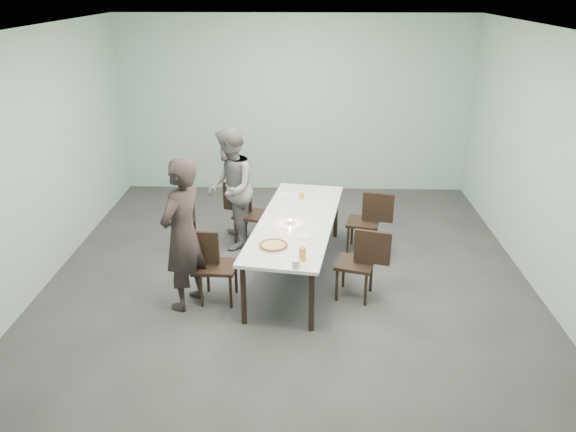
{
  "coord_description": "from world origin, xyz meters",
  "views": [
    {
      "loc": [
        0.18,
        -6.08,
        3.48
      ],
      "look_at": [
        0.0,
        -0.2,
        1.0
      ],
      "focal_mm": 35.0,
      "sensor_mm": 36.0,
      "label": 1
    }
  ],
  "objects_px": {
    "diner_far": "(230,189)",
    "beer_glass": "(302,254)",
    "table": "(297,224)",
    "diner_near": "(183,235)",
    "chair_far_right": "(369,218)",
    "side_plate": "(305,237)",
    "water_tumbler": "(296,264)",
    "chair_near_left": "(211,261)",
    "pizza": "(273,245)",
    "tealight": "(290,222)",
    "chair_near_right": "(362,259)",
    "amber_tumbler": "(301,196)",
    "chair_far_left": "(245,209)"
  },
  "relations": [
    {
      "from": "diner_far",
      "to": "beer_glass",
      "type": "bearing_deg",
      "value": 21.8
    },
    {
      "from": "table",
      "to": "diner_near",
      "type": "xyz_separation_m",
      "value": [
        -1.25,
        -0.77,
        0.19
      ]
    },
    {
      "from": "chair_far_right",
      "to": "side_plate",
      "type": "bearing_deg",
      "value": 66.59
    },
    {
      "from": "diner_near",
      "to": "water_tumbler",
      "type": "relative_size",
      "value": 19.65
    },
    {
      "from": "chair_near_left",
      "to": "chair_far_right",
      "type": "bearing_deg",
      "value": 37.62
    },
    {
      "from": "pizza",
      "to": "tealight",
      "type": "xyz_separation_m",
      "value": [
        0.17,
        0.66,
        0.0
      ]
    },
    {
      "from": "table",
      "to": "chair_far_right",
      "type": "distance_m",
      "value": 1.2
    },
    {
      "from": "pizza",
      "to": "chair_near_left",
      "type": "bearing_deg",
      "value": 170.85
    },
    {
      "from": "side_plate",
      "to": "water_tumbler",
      "type": "xyz_separation_m",
      "value": [
        -0.09,
        -0.75,
        0.04
      ]
    },
    {
      "from": "diner_far",
      "to": "chair_near_right",
      "type": "bearing_deg",
      "value": 44.88
    },
    {
      "from": "chair_near_right",
      "to": "amber_tumbler",
      "type": "xyz_separation_m",
      "value": [
        -0.72,
        1.28,
        0.29
      ]
    },
    {
      "from": "diner_near",
      "to": "chair_near_left",
      "type": "bearing_deg",
      "value": 138.16
    },
    {
      "from": "chair_far_left",
      "to": "chair_near_right",
      "type": "height_order",
      "value": "same"
    },
    {
      "from": "chair_near_left",
      "to": "diner_near",
      "type": "relative_size",
      "value": 0.49
    },
    {
      "from": "side_plate",
      "to": "beer_glass",
      "type": "height_order",
      "value": "beer_glass"
    },
    {
      "from": "chair_near_right",
      "to": "diner_near",
      "type": "height_order",
      "value": "diner_near"
    },
    {
      "from": "chair_near_left",
      "to": "diner_far",
      "type": "distance_m",
      "value": 1.53
    },
    {
      "from": "diner_far",
      "to": "water_tumbler",
      "type": "xyz_separation_m",
      "value": [
        0.94,
        -2.09,
        -0.05
      ]
    },
    {
      "from": "chair_far_right",
      "to": "diner_near",
      "type": "height_order",
      "value": "diner_near"
    },
    {
      "from": "chair_near_left",
      "to": "water_tumbler",
      "type": "relative_size",
      "value": 9.67
    },
    {
      "from": "chair_near_right",
      "to": "side_plate",
      "type": "relative_size",
      "value": 4.83
    },
    {
      "from": "diner_far",
      "to": "beer_glass",
      "type": "relative_size",
      "value": 11.3
    },
    {
      "from": "pizza",
      "to": "water_tumbler",
      "type": "distance_m",
      "value": 0.55
    },
    {
      "from": "beer_glass",
      "to": "tealight",
      "type": "height_order",
      "value": "beer_glass"
    },
    {
      "from": "water_tumbler",
      "to": "amber_tumbler",
      "type": "bearing_deg",
      "value": 88.88
    },
    {
      "from": "chair_near_left",
      "to": "diner_near",
      "type": "bearing_deg",
      "value": -153.71
    },
    {
      "from": "chair_far_right",
      "to": "tealight",
      "type": "distance_m",
      "value": 1.34
    },
    {
      "from": "diner_near",
      "to": "beer_glass",
      "type": "xyz_separation_m",
      "value": [
        1.33,
        -0.31,
        -0.06
      ]
    },
    {
      "from": "tealight",
      "to": "chair_near_left",
      "type": "bearing_deg",
      "value": -148.73
    },
    {
      "from": "amber_tumbler",
      "to": "chair_near_left",
      "type": "bearing_deg",
      "value": -126.6
    },
    {
      "from": "diner_near",
      "to": "beer_glass",
      "type": "distance_m",
      "value": 1.36
    },
    {
      "from": "diner_far",
      "to": "water_tumbler",
      "type": "distance_m",
      "value": 2.29
    },
    {
      "from": "water_tumbler",
      "to": "tealight",
      "type": "height_order",
      "value": "water_tumbler"
    },
    {
      "from": "chair_near_right",
      "to": "chair_far_right",
      "type": "height_order",
      "value": "same"
    },
    {
      "from": "side_plate",
      "to": "chair_far_right",
      "type": "bearing_deg",
      "value": 53.17
    },
    {
      "from": "side_plate",
      "to": "chair_far_left",
      "type": "bearing_deg",
      "value": 120.29
    },
    {
      "from": "chair_near_right",
      "to": "water_tumbler",
      "type": "xyz_separation_m",
      "value": [
        -0.76,
        -0.71,
        0.29
      ]
    },
    {
      "from": "chair_far_left",
      "to": "tealight",
      "type": "relative_size",
      "value": 15.54
    },
    {
      "from": "diner_near",
      "to": "side_plate",
      "type": "height_order",
      "value": "diner_near"
    },
    {
      "from": "chair_near_left",
      "to": "amber_tumbler",
      "type": "relative_size",
      "value": 10.88
    },
    {
      "from": "chair_near_left",
      "to": "tealight",
      "type": "xyz_separation_m",
      "value": [
        0.89,
        0.54,
        0.27
      ]
    },
    {
      "from": "table",
      "to": "amber_tumbler",
      "type": "relative_size",
      "value": 33.83
    },
    {
      "from": "table",
      "to": "chair_far_right",
      "type": "height_order",
      "value": "chair_far_right"
    },
    {
      "from": "chair_far_left",
      "to": "chair_near_right",
      "type": "relative_size",
      "value": 1.0
    },
    {
      "from": "chair_far_left",
      "to": "chair_far_right",
      "type": "distance_m",
      "value": 1.74
    },
    {
      "from": "chair_near_right",
      "to": "diner_far",
      "type": "bearing_deg",
      "value": -22.61
    },
    {
      "from": "chair_near_right",
      "to": "chair_far_right",
      "type": "bearing_deg",
      "value": -82.96
    },
    {
      "from": "chair_far_right",
      "to": "tealight",
      "type": "relative_size",
      "value": 15.54
    },
    {
      "from": "diner_far",
      "to": "amber_tumbler",
      "type": "distance_m",
      "value": 0.99
    },
    {
      "from": "chair_far_right",
      "to": "pizza",
      "type": "height_order",
      "value": "chair_far_right"
    }
  ]
}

